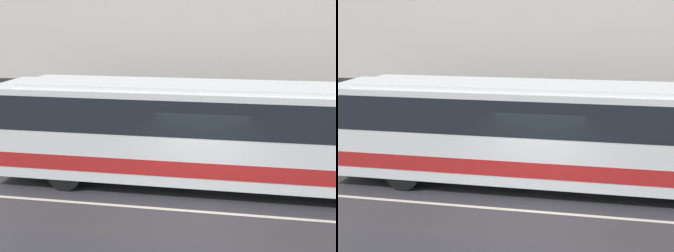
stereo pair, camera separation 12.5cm
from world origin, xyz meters
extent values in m
plane|color=#333338|center=(0.00, 0.00, 0.00)|extent=(60.00, 60.00, 0.00)
cube|color=gray|center=(0.00, 5.29, 0.06)|extent=(60.00, 2.59, 0.12)
cube|color=silver|center=(0.00, 6.74, 4.87)|extent=(60.00, 0.30, 9.75)
cube|color=#2D2B28|center=(0.00, 6.57, 1.22)|extent=(60.00, 0.06, 2.44)
cube|color=beige|center=(0.00, 0.00, 0.00)|extent=(54.00, 0.14, 0.01)
cube|color=white|center=(-0.23, 1.99, 1.68)|extent=(12.46, 2.59, 2.65)
cube|color=#B21E1E|center=(-0.23, 1.99, 0.90)|extent=(12.40, 2.61, 0.45)
cube|color=black|center=(-0.23, 1.99, 2.32)|extent=(12.09, 2.61, 1.01)
cube|color=white|center=(-0.23, 1.99, 3.06)|extent=(10.59, 2.20, 0.12)
cylinder|color=black|center=(-4.06, 0.86, 0.52)|extent=(1.04, 0.28, 1.04)
cylinder|color=black|center=(-4.06, 3.13, 0.52)|extent=(1.04, 0.28, 1.04)
camera|label=1|loc=(1.33, -11.46, 5.16)|focal=50.00mm
camera|label=2|loc=(1.45, -11.43, 5.16)|focal=50.00mm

